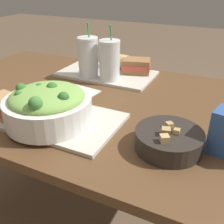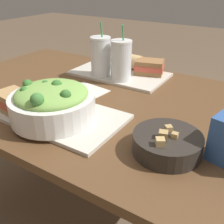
{
  "view_description": "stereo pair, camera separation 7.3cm",
  "coord_description": "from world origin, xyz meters",
  "px_view_note": "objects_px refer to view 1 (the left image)",
  "views": [
    {
      "loc": [
        0.53,
        -0.8,
        1.14
      ],
      "look_at": [
        0.25,
        -0.21,
        0.79
      ],
      "focal_mm": 42.0,
      "sensor_mm": 36.0,
      "label": 1
    },
    {
      "loc": [
        0.59,
        -0.76,
        1.14
      ],
      "look_at": [
        0.25,
        -0.21,
        0.79
      ],
      "focal_mm": 42.0,
      "sensor_mm": 36.0,
      "label": 2
    }
  ],
  "objects_px": {
    "salad_bowl": "(48,105)",
    "drink_cup_red": "(110,62)",
    "soup_bowl": "(169,139)",
    "baguette_far": "(117,61)",
    "baguette_near": "(62,96)",
    "napkin_folded": "(78,92)",
    "sandwich_near": "(7,107)",
    "sandwich_far": "(136,66)",
    "drink_cup_dark": "(88,58)"
  },
  "relations": [
    {
      "from": "salad_bowl",
      "to": "sandwich_near",
      "type": "xyz_separation_m",
      "value": [
        -0.14,
        -0.03,
        -0.02
      ]
    },
    {
      "from": "sandwich_near",
      "to": "baguette_near",
      "type": "bearing_deg",
      "value": 61.64
    },
    {
      "from": "soup_bowl",
      "to": "sandwich_far",
      "type": "xyz_separation_m",
      "value": [
        -0.29,
        0.51,
        0.02
      ]
    },
    {
      "from": "soup_bowl",
      "to": "drink_cup_red",
      "type": "xyz_separation_m",
      "value": [
        -0.36,
        0.38,
        0.06
      ]
    },
    {
      "from": "baguette_far",
      "to": "napkin_folded",
      "type": "distance_m",
      "value": 0.32
    },
    {
      "from": "sandwich_near",
      "to": "baguette_far",
      "type": "height_order",
      "value": "baguette_far"
    },
    {
      "from": "soup_bowl",
      "to": "drink_cup_dark",
      "type": "relative_size",
      "value": 0.78
    },
    {
      "from": "soup_bowl",
      "to": "baguette_far",
      "type": "height_order",
      "value": "baguette_far"
    },
    {
      "from": "salad_bowl",
      "to": "napkin_folded",
      "type": "distance_m",
      "value": 0.27
    },
    {
      "from": "baguette_near",
      "to": "napkin_folded",
      "type": "bearing_deg",
      "value": 33.52
    },
    {
      "from": "soup_bowl",
      "to": "baguette_near",
      "type": "bearing_deg",
      "value": 168.8
    },
    {
      "from": "soup_bowl",
      "to": "drink_cup_dark",
      "type": "distance_m",
      "value": 0.6
    },
    {
      "from": "sandwich_near",
      "to": "baguette_far",
      "type": "relative_size",
      "value": 1.24
    },
    {
      "from": "napkin_folded",
      "to": "salad_bowl",
      "type": "bearing_deg",
      "value": -77.04
    },
    {
      "from": "baguette_far",
      "to": "sandwich_near",
      "type": "bearing_deg",
      "value": 174.1
    },
    {
      "from": "drink_cup_red",
      "to": "soup_bowl",
      "type": "bearing_deg",
      "value": -46.15
    },
    {
      "from": "soup_bowl",
      "to": "drink_cup_red",
      "type": "bearing_deg",
      "value": 133.85
    },
    {
      "from": "soup_bowl",
      "to": "sandwich_far",
      "type": "bearing_deg",
      "value": 119.5
    },
    {
      "from": "baguette_far",
      "to": "baguette_near",
      "type": "bearing_deg",
      "value": -175.71
    },
    {
      "from": "salad_bowl",
      "to": "soup_bowl",
      "type": "height_order",
      "value": "salad_bowl"
    },
    {
      "from": "soup_bowl",
      "to": "baguette_near",
      "type": "distance_m",
      "value": 0.41
    },
    {
      "from": "drink_cup_dark",
      "to": "baguette_far",
      "type": "bearing_deg",
      "value": 67.84
    },
    {
      "from": "sandwich_far",
      "to": "sandwich_near",
      "type": "bearing_deg",
      "value": -126.74
    },
    {
      "from": "sandwich_near",
      "to": "drink_cup_dark",
      "type": "height_order",
      "value": "drink_cup_dark"
    },
    {
      "from": "drink_cup_red",
      "to": "napkin_folded",
      "type": "bearing_deg",
      "value": -113.36
    },
    {
      "from": "napkin_folded",
      "to": "soup_bowl",
      "type": "bearing_deg",
      "value": -27.46
    },
    {
      "from": "salad_bowl",
      "to": "soup_bowl",
      "type": "xyz_separation_m",
      "value": [
        0.37,
        0.04,
        -0.04
      ]
    },
    {
      "from": "drink_cup_red",
      "to": "napkin_folded",
      "type": "distance_m",
      "value": 0.19
    },
    {
      "from": "baguette_near",
      "to": "napkin_folded",
      "type": "relative_size",
      "value": 0.81
    },
    {
      "from": "drink_cup_red",
      "to": "napkin_folded",
      "type": "height_order",
      "value": "drink_cup_red"
    },
    {
      "from": "sandwich_far",
      "to": "drink_cup_dark",
      "type": "relative_size",
      "value": 0.63
    },
    {
      "from": "sandwich_near",
      "to": "sandwich_far",
      "type": "xyz_separation_m",
      "value": [
        0.22,
        0.58,
        -0.0
      ]
    },
    {
      "from": "salad_bowl",
      "to": "soup_bowl",
      "type": "bearing_deg",
      "value": 5.46
    },
    {
      "from": "soup_bowl",
      "to": "drink_cup_red",
      "type": "distance_m",
      "value": 0.53
    },
    {
      "from": "sandwich_near",
      "to": "baguette_near",
      "type": "relative_size",
      "value": 1.09
    },
    {
      "from": "napkin_folded",
      "to": "sandwich_near",
      "type": "bearing_deg",
      "value": -106.26
    },
    {
      "from": "drink_cup_dark",
      "to": "napkin_folded",
      "type": "bearing_deg",
      "value": -76.07
    },
    {
      "from": "sandwich_near",
      "to": "drink_cup_dark",
      "type": "xyz_separation_m",
      "value": [
        0.05,
        0.44,
        0.05
      ]
    },
    {
      "from": "drink_cup_dark",
      "to": "sandwich_near",
      "type": "bearing_deg",
      "value": -95.92
    },
    {
      "from": "soup_bowl",
      "to": "sandwich_near",
      "type": "relative_size",
      "value": 1.24
    },
    {
      "from": "sandwich_near",
      "to": "sandwich_far",
      "type": "height_order",
      "value": "same"
    },
    {
      "from": "sandwich_far",
      "to": "napkin_folded",
      "type": "distance_m",
      "value": 0.32
    },
    {
      "from": "soup_bowl",
      "to": "napkin_folded",
      "type": "height_order",
      "value": "soup_bowl"
    },
    {
      "from": "napkin_folded",
      "to": "baguette_far",
      "type": "bearing_deg",
      "value": 84.96
    },
    {
      "from": "drink_cup_dark",
      "to": "drink_cup_red",
      "type": "distance_m",
      "value": 0.1
    },
    {
      "from": "baguette_near",
      "to": "drink_cup_dark",
      "type": "xyz_separation_m",
      "value": [
        -0.06,
        0.3,
        0.05
      ]
    },
    {
      "from": "sandwich_far",
      "to": "salad_bowl",
      "type": "bearing_deg",
      "value": -113.89
    },
    {
      "from": "drink_cup_red",
      "to": "napkin_folded",
      "type": "xyz_separation_m",
      "value": [
        -0.07,
        -0.15,
        -0.09
      ]
    },
    {
      "from": "salad_bowl",
      "to": "drink_cup_red",
      "type": "xyz_separation_m",
      "value": [
        0.01,
        0.41,
        0.02
      ]
    },
    {
      "from": "sandwich_near",
      "to": "salad_bowl",
      "type": "bearing_deg",
      "value": 20.57
    }
  ]
}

